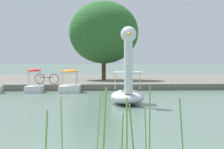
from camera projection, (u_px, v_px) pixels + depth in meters
shore_bank_far at (74, 81)px, 38.78m from camera, size 144.09×19.64×0.42m
swan_boat at (128, 87)px, 19.94m from camera, size 1.78×3.19×3.52m
pedal_boat_orange at (70, 85)px, 27.76m from camera, size 1.43×2.32×1.44m
pedal_boat_red at (34, 86)px, 27.73m from camera, size 1.10×1.94×1.50m
tree_sapling_by_fence at (104, 32)px, 35.78m from camera, size 6.03×5.02×6.50m
bicycle_parked at (47, 79)px, 29.53m from camera, size 1.67×0.52×0.71m
reed_clump_foreground at (126, 135)px, 8.00m from camera, size 3.22×1.41×1.57m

